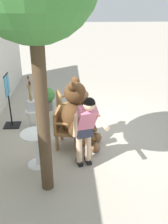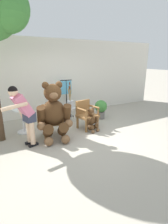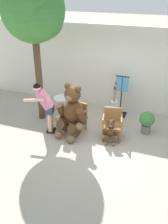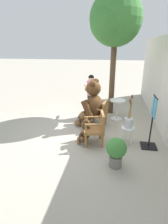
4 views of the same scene
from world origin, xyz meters
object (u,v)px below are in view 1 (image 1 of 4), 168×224
Objects in this scene: teddy_bear_small at (77,110)px; person_visitor at (86,125)px; round_side_table at (36,146)px; brush_bucket at (31,104)px; teddy_bear_large at (78,115)px; wooden_chair_left at (66,127)px; clothing_display_stand at (9,100)px; white_stool at (32,114)px; potted_plant at (47,97)px; wooden_chair_right at (66,107)px.

teddy_bear_small is 1.99m from person_visitor.
teddy_bear_small is at bearing -24.81° from round_side_table.
teddy_bear_large is at bearing -130.99° from brush_bucket.
brush_bucket is (-0.18, 1.12, 0.30)m from teddy_bear_small.
wooden_chair_left is at bearing 83.70° from teddy_bear_large.
person_visitor reaches higher than wooden_chair_left.
wooden_chair_left is 0.97× the size of brush_bucket.
teddy_bear_small is 0.52× the size of clothing_display_stand.
round_side_table is (0.11, 0.93, -0.46)m from person_visitor.
wooden_chair_left is 1.87× the size of white_stool.
teddy_bear_large is 2.26× the size of potted_plant.
brush_bucket reaches higher than wooden_chair_right.
potted_plant is (1.06, -0.30, -0.25)m from brush_bucket.
clothing_display_stand reaches higher than teddy_bear_small.
person_visitor is at bearing -135.85° from clothing_display_stand.
teddy_bear_small is 1.99m from round_side_table.
wooden_chair_left reaches higher than round_side_table.
brush_bucket reaches higher than white_stool.
teddy_bear_small is at bearing -80.73° from brush_bucket.
person_visitor is 2.23× the size of potted_plant.
round_side_table is (-0.69, 0.55, -0.01)m from wooden_chair_left.
white_stool is at bearing 35.20° from person_visitor.
teddy_bear_large is 1.51m from white_stool.
brush_bucket is 0.57m from clothing_display_stand.
round_side_table is (-1.80, 0.83, 0.10)m from teddy_bear_small.
wooden_chair_left is 1.22× the size of teddy_bear_small.
wooden_chair_left reaches higher than potted_plant.
wooden_chair_right is 1.22× the size of teddy_bear_small.
brush_bucket is at bearing -100.21° from clothing_display_stand.
white_stool is at bearing 100.89° from wooden_chair_right.
wooden_chair_left is at bearing 25.44° from person_visitor.
white_stool is at bearing -100.09° from clothing_display_stand.
wooden_chair_right is at bearing -87.42° from clothing_display_stand.
teddy_bear_small is at bearing -80.78° from white_stool.
person_visitor reaches higher than teddy_bear_small.
teddy_bear_large is 1.73× the size of brush_bucket.
clothing_display_stand is (0.10, 0.55, 0.36)m from white_stool.
brush_bucket is 0.65× the size of clothing_display_stand.
potted_plant is at bearing 15.07° from wooden_chair_left.
person_visitor is (-1.89, -0.38, 0.44)m from wooden_chair_right.
clothing_display_stand reaches higher than white_stool.
potted_plant is (2.02, 0.80, -0.35)m from teddy_bear_large.
teddy_bear_large is at bearing 8.74° from person_visitor.
potted_plant is at bearing -15.95° from brush_bucket.
teddy_bear_large is at bearing -122.55° from clothing_display_stand.
wooden_chair_left is 0.89m from round_side_table.
person_visitor reaches higher than brush_bucket.
wooden_chair_right is 1.18m from teddy_bear_large.
teddy_bear_large is at bearing -96.30° from wooden_chair_left.
round_side_table is (-1.78, 0.55, -0.01)m from wooden_chair_right.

